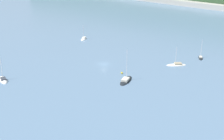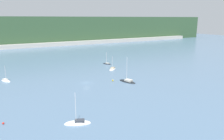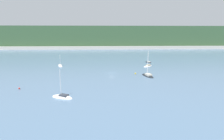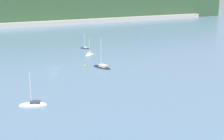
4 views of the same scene
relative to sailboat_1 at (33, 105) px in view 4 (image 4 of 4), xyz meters
name	(u,v)px [view 4 (image 4 of 4)]	position (x,y,z in m)	size (l,w,h in m)	color
ground_plane	(53,69)	(16.56, 33.95, -0.08)	(600.00, 600.00, 0.00)	slate
sailboat_1	(33,105)	(0.00, 0.00, 0.00)	(7.51, 4.91, 9.79)	white
sailboat_2	(90,54)	(39.21, 51.07, 0.02)	(7.37, 7.20, 7.95)	white
sailboat_3	(102,67)	(33.07, 26.51, 0.05)	(5.40, 9.30, 11.87)	black
sailboat_5	(85,48)	(42.94, 64.73, 0.02)	(4.20, 5.95, 8.24)	black
mooring_buoy_0	(85,66)	(28.02, 30.77, 0.27)	(0.70, 0.70, 0.70)	yellow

